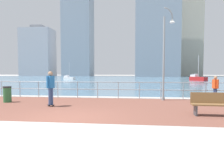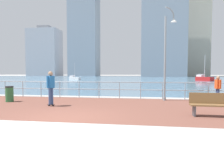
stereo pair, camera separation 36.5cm
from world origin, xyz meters
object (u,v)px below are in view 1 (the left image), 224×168
Objects in this scene: skateboarder at (51,85)px; park_bench at (212,104)px; lamppost at (166,49)px; bystander at (215,86)px; sailboat_ivory at (198,78)px; trash_bin at (7,94)px; sailboat_red at (69,78)px.

park_bench is at bearing -10.55° from skateboarder.
skateboarder is at bearing -153.22° from lamppost.
sailboat_ivory reaches higher than bystander.
skateboarder reaches higher than park_bench.
trash_bin is (-9.26, -1.99, -2.69)m from lamppost.
lamppost reaches higher than bystander.
sailboat_ivory reaches higher than park_bench.
lamppost is at bearing -176.35° from bystander.
park_bench is (7.31, -1.36, -0.60)m from skateboarder.
sailboat_red reaches higher than trash_bin.
skateboarder is 0.33× the size of sailboat_ivory.
bystander is (9.15, 3.29, -0.20)m from skateboarder.
park_bench is at bearing -105.49° from sailboat_ivory.
sailboat_red is (-19.19, 39.19, -0.08)m from park_bench.
sailboat_red is at bearing 117.42° from lamppost.
skateboarder is (-6.14, -3.10, -2.08)m from lamppost.
trash_bin is (-3.12, 1.10, -0.61)m from skateboarder.
skateboarder is at bearing -160.24° from bystander.
bystander is 5.02m from park_bench.
trash_bin reaches higher than park_bench.
sailboat_red reaches higher than bystander.
trash_bin is 37.76m from sailboat_red.
sailboat_red is 0.77× the size of sailboat_ivory.
lamppost reaches higher than park_bench.
bystander is 12.47m from trash_bin.
sailboat_red is at bearing 107.44° from skateboarder.
sailboat_ivory is (11.27, 31.95, -2.64)m from lamppost.
sailboat_ivory is (10.09, 36.41, 0.04)m from park_bench.
sailboat_red is (-11.88, 37.83, -0.68)m from skateboarder.
park_bench is 0.39× the size of sailboat_red.
lamppost is 3.77× the size of bystander.
bystander is at bearing 3.65° from lamppost.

